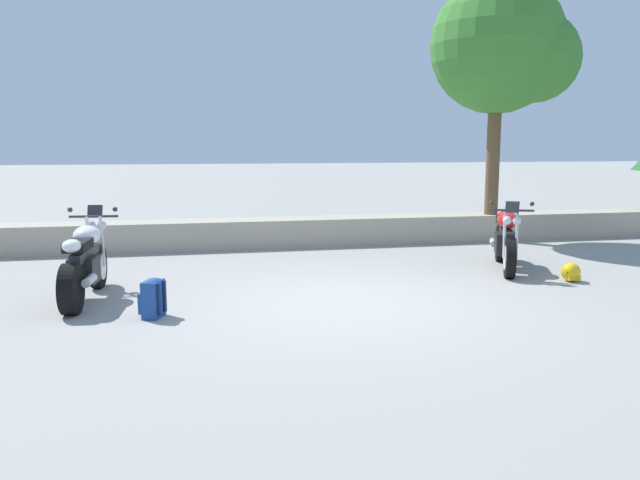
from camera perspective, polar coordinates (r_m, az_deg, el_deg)
ground_plane at (r=8.14m, az=2.25°, el=-5.76°), size 120.00×120.00×0.00m
stone_wall at (r=12.71m, az=-3.04°, el=0.72°), size 36.00×0.80×0.55m
motorcycle_white_near_left at (r=8.80m, az=-20.39°, el=-1.97°), size 0.67×2.07×1.18m
motorcycle_red_centre at (r=10.69m, az=16.42°, el=0.01°), size 1.05×1.96×1.18m
rider_backpack at (r=7.70m, az=-14.85°, el=-5.01°), size 0.33×0.35×0.47m
rider_helmet at (r=10.12m, az=21.69°, el=-2.72°), size 0.28×0.28×0.28m
leafy_tree_far_left at (r=13.96m, az=16.37°, el=16.19°), size 2.89×2.75×4.84m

